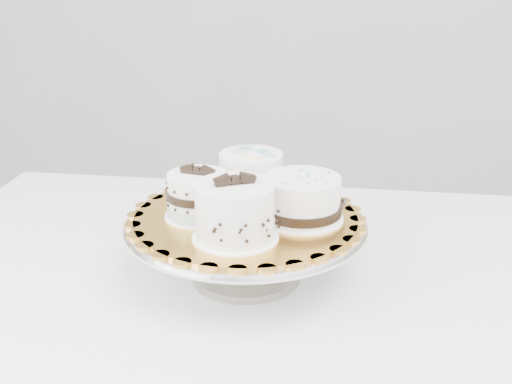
{
  "coord_description": "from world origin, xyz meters",
  "views": [
    {
      "loc": [
        0.01,
        -0.78,
        1.24
      ],
      "look_at": [
        -0.04,
        0.13,
        0.89
      ],
      "focal_mm": 45.0,
      "sensor_mm": 36.0,
      "label": 1
    }
  ],
  "objects_px": {
    "cake_board": "(246,217)",
    "cake_banded": "(199,197)",
    "cake_ribbon": "(303,200)",
    "table": "(274,317)",
    "cake_swirl": "(235,213)",
    "cake_dots": "(251,175)",
    "cake_stand": "(246,238)"
  },
  "relations": [
    {
      "from": "table",
      "to": "cake_ribbon",
      "type": "relative_size",
      "value": 9.31
    },
    {
      "from": "cake_stand",
      "to": "cake_banded",
      "type": "height_order",
      "value": "cake_banded"
    },
    {
      "from": "cake_board",
      "to": "cake_dots",
      "type": "distance_m",
      "value": 0.09
    },
    {
      "from": "table",
      "to": "cake_banded",
      "type": "distance_m",
      "value": 0.24
    },
    {
      "from": "cake_banded",
      "to": "cake_ribbon",
      "type": "height_order",
      "value": "cake_banded"
    },
    {
      "from": "cake_dots",
      "to": "cake_stand",
      "type": "bearing_deg",
      "value": -72.26
    },
    {
      "from": "cake_swirl",
      "to": "cake_banded",
      "type": "bearing_deg",
      "value": 108.35
    },
    {
      "from": "cake_board",
      "to": "cake_banded",
      "type": "relative_size",
      "value": 2.93
    },
    {
      "from": "cake_swirl",
      "to": "cake_ribbon",
      "type": "height_order",
      "value": "cake_swirl"
    },
    {
      "from": "cake_swirl",
      "to": "cake_ribbon",
      "type": "xyz_separation_m",
      "value": [
        0.09,
        0.07,
        -0.01
      ]
    },
    {
      "from": "cake_stand",
      "to": "cake_swirl",
      "type": "xyz_separation_m",
      "value": [
        -0.01,
        -0.08,
        0.07
      ]
    },
    {
      "from": "cake_board",
      "to": "cake_ribbon",
      "type": "xyz_separation_m",
      "value": [
        0.09,
        -0.01,
        0.03
      ]
    },
    {
      "from": "cake_stand",
      "to": "cake_board",
      "type": "relative_size",
      "value": 1.09
    },
    {
      "from": "cake_banded",
      "to": "cake_dots",
      "type": "distance_m",
      "value": 0.11
    },
    {
      "from": "cake_swirl",
      "to": "cake_dots",
      "type": "xyz_separation_m",
      "value": [
        0.01,
        0.16,
        -0.0
      ]
    },
    {
      "from": "cake_dots",
      "to": "cake_ribbon",
      "type": "distance_m",
      "value": 0.12
    },
    {
      "from": "table",
      "to": "cake_banded",
      "type": "bearing_deg",
      "value": -172.41
    },
    {
      "from": "cake_stand",
      "to": "cake_ribbon",
      "type": "relative_size",
      "value": 2.57
    },
    {
      "from": "table",
      "to": "cake_dots",
      "type": "distance_m",
      "value": 0.23
    },
    {
      "from": "cake_banded",
      "to": "cake_ribbon",
      "type": "distance_m",
      "value": 0.16
    },
    {
      "from": "cake_swirl",
      "to": "cake_dots",
      "type": "height_order",
      "value": "cake_swirl"
    },
    {
      "from": "cake_stand",
      "to": "cake_board",
      "type": "xyz_separation_m",
      "value": [
        0.0,
        0.0,
        0.03
      ]
    },
    {
      "from": "table",
      "to": "cake_swirl",
      "type": "height_order",
      "value": "cake_swirl"
    },
    {
      "from": "cake_board",
      "to": "cake_swirl",
      "type": "xyz_separation_m",
      "value": [
        -0.01,
        -0.08,
        0.04
      ]
    },
    {
      "from": "cake_ribbon",
      "to": "cake_board",
      "type": "bearing_deg",
      "value": -167.07
    },
    {
      "from": "table",
      "to": "cake_ribbon",
      "type": "distance_m",
      "value": 0.21
    },
    {
      "from": "cake_board",
      "to": "cake_swirl",
      "type": "height_order",
      "value": "cake_swirl"
    },
    {
      "from": "table",
      "to": "cake_ribbon",
      "type": "height_order",
      "value": "cake_ribbon"
    },
    {
      "from": "cake_ribbon",
      "to": "cake_banded",
      "type": "bearing_deg",
      "value": -163.92
    },
    {
      "from": "cake_banded",
      "to": "cake_ribbon",
      "type": "xyz_separation_m",
      "value": [
        0.16,
        -0.0,
        -0.0
      ]
    },
    {
      "from": "cake_swirl",
      "to": "cake_stand",
      "type": "bearing_deg",
      "value": 62.13
    },
    {
      "from": "table",
      "to": "cake_ribbon",
      "type": "xyz_separation_m",
      "value": [
        0.04,
        -0.01,
        0.21
      ]
    }
  ]
}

